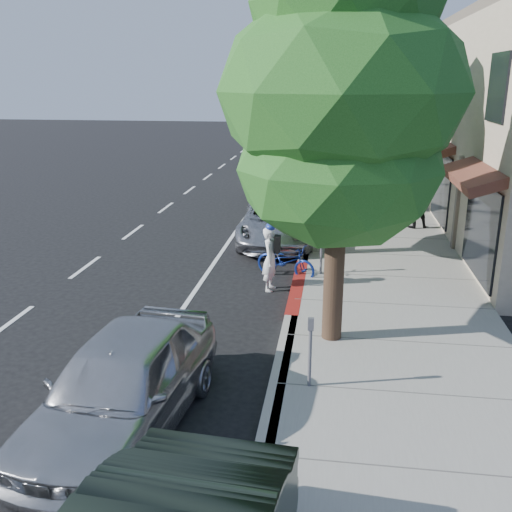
% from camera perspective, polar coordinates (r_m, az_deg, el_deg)
% --- Properties ---
extents(ground, '(120.00, 120.00, 0.00)m').
position_cam_1_polar(ground, '(13.79, 3.88, -4.87)').
color(ground, black).
rests_on(ground, ground).
extents(sidewalk, '(4.60, 56.00, 0.15)m').
position_cam_1_polar(sidewalk, '(21.42, 11.68, 3.11)').
color(sidewalk, gray).
rests_on(sidewalk, ground).
extents(curb, '(0.30, 56.00, 0.15)m').
position_cam_1_polar(curb, '(21.39, 5.52, 3.37)').
color(curb, '#9E998E').
rests_on(curb, ground).
extents(curb_red_segment, '(0.32, 4.00, 0.15)m').
position_cam_1_polar(curb_red_segment, '(14.70, 4.19, -3.14)').
color(curb_red_segment, maroon).
rests_on(curb_red_segment, ground).
extents(street_tree_0, '(4.53, 4.53, 7.79)m').
position_cam_1_polar(street_tree_0, '(10.75, 8.55, 15.32)').
color(street_tree_0, black).
rests_on(street_tree_0, ground).
extents(street_tree_1, '(4.77, 4.77, 7.54)m').
position_cam_1_polar(street_tree_1, '(16.76, 8.47, 15.14)').
color(street_tree_1, black).
rests_on(street_tree_1, ground).
extents(street_tree_2, '(3.93, 3.93, 7.10)m').
position_cam_1_polar(street_tree_2, '(22.76, 8.45, 15.31)').
color(street_tree_2, black).
rests_on(street_tree_2, ground).
extents(street_tree_3, '(5.04, 5.04, 8.27)m').
position_cam_1_polar(street_tree_3, '(28.75, 8.51, 16.96)').
color(street_tree_3, black).
rests_on(street_tree_3, ground).
extents(street_tree_4, '(4.03, 4.03, 7.26)m').
position_cam_1_polar(street_tree_4, '(34.75, 8.45, 16.10)').
color(street_tree_4, black).
rests_on(street_tree_4, ground).
extents(street_tree_5, '(5.15, 5.15, 7.97)m').
position_cam_1_polar(street_tree_5, '(40.75, 8.47, 16.66)').
color(street_tree_5, black).
rests_on(street_tree_5, ground).
extents(cyclist, '(0.46, 0.64, 1.66)m').
position_cam_1_polar(cyclist, '(14.45, 1.46, -0.30)').
color(cyclist, white).
rests_on(cyclist, ground).
extents(bicycle, '(1.85, 1.25, 0.92)m').
position_cam_1_polar(bicycle, '(15.50, 2.99, -0.52)').
color(bicycle, navy).
rests_on(bicycle, ground).
extents(silver_suv, '(2.59, 5.24, 1.43)m').
position_cam_1_polar(silver_suv, '(18.88, 2.16, 3.56)').
color(silver_suv, '#A5A5A9').
rests_on(silver_suv, ground).
extents(dark_sedan, '(1.95, 4.19, 1.33)m').
position_cam_1_polar(dark_sedan, '(27.28, 2.01, 7.74)').
color(dark_sedan, black).
rests_on(dark_sedan, ground).
extents(white_pickup, '(2.44, 5.31, 1.50)m').
position_cam_1_polar(white_pickup, '(30.10, 2.16, 8.81)').
color(white_pickup, white).
rests_on(white_pickup, ground).
extents(dark_suv_far, '(2.81, 5.60, 1.83)m').
position_cam_1_polar(dark_suv_far, '(40.55, 5.24, 11.19)').
color(dark_suv_far, black).
rests_on(dark_suv_far, ground).
extents(near_car_a, '(2.28, 4.80, 1.59)m').
position_cam_1_polar(near_car_a, '(9.02, -13.25, -12.45)').
color(near_car_a, '#ADAEB2').
rests_on(near_car_a, ground).
extents(pedestrian, '(1.04, 0.91, 1.82)m').
position_cam_1_polar(pedestrian, '(20.84, 15.71, 5.20)').
color(pedestrian, black).
rests_on(pedestrian, sidewalk).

